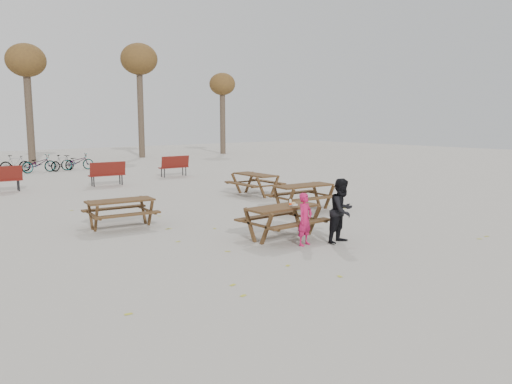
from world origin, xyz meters
TOP-DOWN VIEW (x-y plane):
  - ground at (0.00, 0.00)m, footprint 80.00×80.00m
  - main_picnic_table at (0.00, 0.00)m, footprint 1.80×1.45m
  - food_tray at (0.24, -0.11)m, footprint 0.18×0.11m
  - bread_roll at (0.24, -0.11)m, footprint 0.14×0.06m
  - soda_bottle at (0.13, -0.12)m, footprint 0.07×0.07m
  - child at (-0.05, -0.80)m, footprint 0.48×0.36m
  - adult at (0.78, -1.15)m, footprint 0.79×0.66m
  - picnic_table_east at (2.97, 2.32)m, footprint 2.00×1.68m
  - picnic_table_north at (-2.47, 3.57)m, footprint 1.84×1.55m
  - picnic_table_far at (3.77, 5.70)m, footprint 1.56×1.91m
  - park_bench_row at (-1.19, 12.39)m, footprint 12.64×1.81m
  - bicycle_row at (-1.64, 19.76)m, footprint 8.76×2.70m
  - tree_row at (0.90, 25.15)m, footprint 32.17×3.52m
  - fallen_leaves at (0.50, 2.50)m, footprint 11.00×11.00m

SIDE VIEW (x-z plane):
  - ground at x=0.00m, z-range 0.00..0.00m
  - fallen_leaves at x=0.50m, z-range 0.00..0.01m
  - picnic_table_north at x=-2.47m, z-range 0.00..0.73m
  - picnic_table_far at x=3.77m, z-range 0.00..0.80m
  - picnic_table_east at x=2.97m, z-range 0.00..0.80m
  - bicycle_row at x=-1.64m, z-range -0.06..1.02m
  - park_bench_row at x=-1.19m, z-range 0.00..1.03m
  - main_picnic_table at x=0.00m, z-range 0.20..0.97m
  - child at x=-0.05m, z-range 0.00..1.19m
  - adult at x=0.78m, z-range 0.00..1.48m
  - food_tray at x=0.24m, z-range 0.78..0.81m
  - bread_roll at x=0.24m, z-range 0.81..0.86m
  - soda_bottle at x=0.13m, z-range 0.76..0.93m
  - tree_row at x=0.90m, z-range 2.06..10.32m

